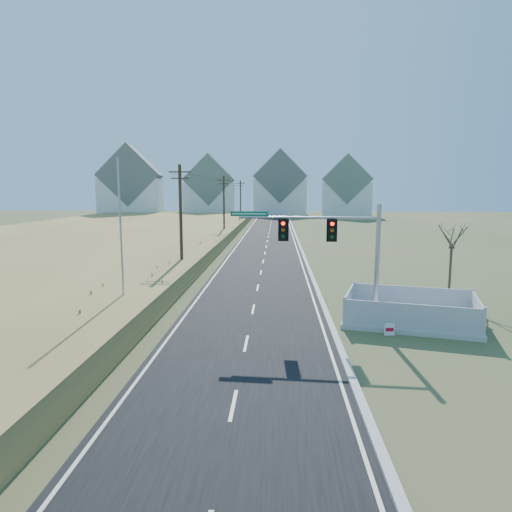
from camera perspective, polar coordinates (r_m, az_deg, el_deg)
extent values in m
plane|color=#3F5027|center=(22.95, -0.90, -9.38)|extent=(260.00, 260.00, 0.00)
cube|color=black|center=(72.17, 1.61, 2.71)|extent=(8.00, 180.00, 0.06)
cube|color=#B2AFA8|center=(72.21, 4.91, 2.74)|extent=(0.30, 180.00, 0.18)
cube|color=tan|center=(67.13, -19.53, 2.36)|extent=(38.00, 110.00, 1.30)
cylinder|color=#422D1E|center=(37.74, -9.38, 4.40)|extent=(0.26, 0.26, 9.00)
cube|color=#422D1E|center=(37.69, -9.52, 10.33)|extent=(1.80, 0.10, 0.10)
cube|color=#422D1E|center=(37.68, -9.50, 9.57)|extent=(1.40, 0.10, 0.10)
cylinder|color=#422D1E|center=(67.34, -4.03, 6.12)|extent=(0.26, 0.26, 9.00)
cube|color=#422D1E|center=(67.31, -4.07, 9.43)|extent=(1.80, 0.10, 0.10)
cube|color=#422D1E|center=(67.30, -4.06, 9.01)|extent=(1.40, 0.10, 0.10)
cylinder|color=#422D1E|center=(97.18, -1.95, 6.77)|extent=(0.26, 0.26, 9.00)
cube|color=#422D1E|center=(97.16, -1.96, 9.07)|extent=(1.80, 0.10, 0.10)
cube|color=#422D1E|center=(97.15, -1.96, 8.77)|extent=(1.40, 0.10, 0.10)
cube|color=white|center=(128.05, -15.31, 7.05)|extent=(17.38, 13.12, 10.00)
cube|color=slate|center=(128.10, -15.41, 9.69)|extent=(17.69, 13.38, 16.29)
cube|color=white|center=(131.29, -5.81, 7.10)|extent=(14.66, 10.95, 9.00)
cube|color=slate|center=(131.30, -5.85, 9.46)|extent=(14.93, 11.17, 14.26)
cube|color=white|center=(133.84, 3.01, 7.37)|extent=(15.00, 10.00, 10.00)
cube|color=slate|center=(133.89, 3.03, 9.89)|extent=(15.27, 10.20, 15.27)
cube|color=white|center=(127.22, 11.22, 6.95)|extent=(13.87, 10.31, 9.00)
cube|color=slate|center=(127.23, 11.29, 9.39)|extent=(14.12, 10.51, 13.24)
cylinder|color=#9EA0A5|center=(24.82, 14.63, -8.07)|extent=(0.54, 0.54, 0.18)
cylinder|color=#9EA0A5|center=(24.16, 14.89, -1.13)|extent=(0.23, 0.23, 6.26)
cylinder|color=#9EA0A5|center=(23.65, 6.48, 4.78)|extent=(7.14, 0.65, 0.14)
cube|color=black|center=(23.72, 9.48, 3.22)|extent=(0.36, 0.30, 1.05)
cube|color=black|center=(23.74, 3.43, 3.32)|extent=(0.36, 0.30, 1.05)
cube|color=#056041|center=(23.86, -0.86, 5.29)|extent=(1.96, 0.18, 0.27)
cube|color=#B7B5AD|center=(25.62, 18.68, -7.64)|extent=(7.65, 6.15, 0.26)
cube|color=#A6A6AA|center=(23.37, 18.82, -7.22)|extent=(6.18, 1.75, 1.28)
cube|color=#A6A6AA|center=(27.50, 18.71, -4.92)|extent=(6.18, 1.75, 1.28)
cube|color=#A6A6AA|center=(25.56, 11.55, -5.63)|extent=(1.19, 4.13, 1.28)
cube|color=#A6A6AA|center=(25.70, 25.93, -6.23)|extent=(1.19, 4.13, 1.28)
cube|color=white|center=(23.05, 16.34, -8.80)|extent=(0.49, 0.09, 0.61)
cube|color=red|center=(23.02, 16.36, -8.82)|extent=(0.39, 0.05, 0.18)
cylinder|color=#B7B5AD|center=(26.28, -16.13, -7.22)|extent=(0.39, 0.39, 0.17)
cylinder|color=#9EA0A5|center=(25.51, -16.51, 2.01)|extent=(0.11, 0.11, 8.65)
cylinder|color=#4C3F33|center=(31.73, 23.09, -1.95)|extent=(0.16, 0.16, 3.40)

